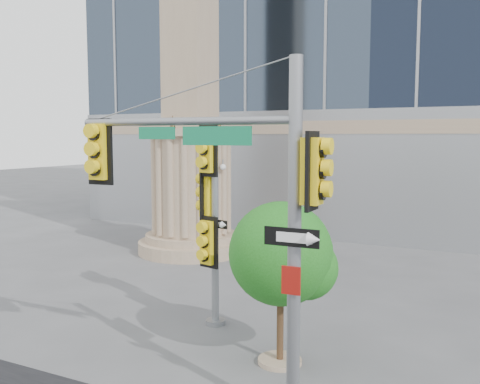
% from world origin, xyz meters
% --- Properties ---
extents(ground, '(120.00, 120.00, 0.00)m').
position_xyz_m(ground, '(0.00, 0.00, 0.00)').
color(ground, '#545456').
rests_on(ground, ground).
extents(monument, '(4.40, 4.40, 16.60)m').
position_xyz_m(monument, '(-6.00, 9.00, 5.52)').
color(monument, tan).
rests_on(monument, ground).
extents(main_signal_pole, '(4.72, 0.57, 6.07)m').
position_xyz_m(main_signal_pole, '(1.50, -1.53, 3.76)').
color(main_signal_pole, slate).
rests_on(main_signal_pole, ground).
extents(secondary_signal_pole, '(0.90, 0.79, 5.18)m').
position_xyz_m(secondary_signal_pole, '(-0.97, 1.90, 3.04)').
color(secondary_signal_pole, slate).
rests_on(secondary_signal_pole, ground).
extents(street_tree, '(2.22, 2.17, 3.46)m').
position_xyz_m(street_tree, '(1.54, 0.58, 2.28)').
color(street_tree, tan).
rests_on(street_tree, ground).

